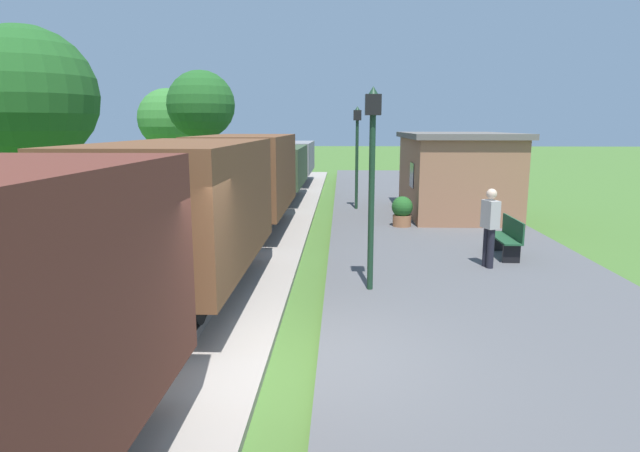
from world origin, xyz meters
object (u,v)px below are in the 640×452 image
Objects in this scene: tree_field_distant at (168,119)px; station_hut at (455,173)px; potted_planter at (402,211)px; tree_field_left at (201,105)px; freight_train at (241,185)px; lamp_post_near at (372,152)px; lamp_post_far at (357,139)px; person_waiting at (490,225)px; tree_trackside_far at (27,96)px; bench_near_hut at (507,237)px.

station_hut is at bearing -43.92° from tree_field_distant.
potted_planter is 12.53m from tree_field_left.
lamp_post_near reaches higher than freight_train.
potted_planter is at bearing -69.14° from lamp_post_far.
person_waiting is 1.87× the size of potted_planter.
tree_trackside_far is at bearing -176.49° from station_hut.
person_waiting is 0.26× the size of tree_trackside_far.
person_waiting is 16.80m from tree_field_left.
lamp_post_far is at bearing 9.07° from tree_trackside_far.
station_hut is 3.65m from lamp_post_far.
freight_train is at bearing -153.41° from station_hut.
potted_planter is (-2.03, 3.73, 0.00)m from bench_near_hut.
person_waiting is (-0.69, -0.98, 0.46)m from bench_near_hut.
tree_field_left is at bearing -72.19° from person_waiting.
bench_near_hut is at bearing -65.03° from lamp_post_far.
tree_trackside_far is 8.08m from tree_field_left.
lamp_post_near is (-3.36, -8.93, 1.15)m from station_hut.
tree_trackside_far is at bearing -89.49° from tree_field_distant.
potted_planter is at bearing 10.37° from freight_train.
station_hut is at bearing 50.94° from potted_planter.
tree_trackside_far is (-10.98, 8.05, 1.43)m from lamp_post_near.
lamp_post_near is 13.69m from tree_trackside_far.
station_hut is 1.01× the size of tree_field_left.
freight_train is 7.40m from bench_near_hut.
station_hut is 3.40m from potted_planter.
lamp_post_near is 0.57× the size of tree_trackside_far.
station_hut is at bearing 26.59° from freight_train.
person_waiting reaches higher than potted_planter.
tree_field_left is (-9.66, 13.42, 3.01)m from person_waiting.
bench_near_hut is at bearing -143.19° from person_waiting.
potted_planter is (4.74, 0.87, -0.86)m from freight_train.
lamp_post_near is at bearing -36.25° from tree_trackside_far.
tree_trackside_far is at bearing 159.36° from bench_near_hut.
bench_near_hut is 1.64× the size of potted_planter.
potted_planter is (-2.06, -2.54, -0.93)m from station_hut.
bench_near_hut is 0.41× the size of lamp_post_far.
tree_field_distant reaches higher than lamp_post_far.
bench_near_hut is 0.23× the size of tree_trackside_far.
person_waiting is (-0.72, -7.25, -0.47)m from station_hut.
station_hut reaches higher than freight_train.
lamp_post_near is at bearing 14.64° from person_waiting.
tree_field_distant reaches higher than person_waiting.
bench_near_hut is at bearing -61.50° from potted_planter.
lamp_post_near is 25.44m from tree_field_distant.
potted_planter is 4.20m from lamp_post_far.
person_waiting is at bearing -32.33° from freight_train.
tree_field_left is at bearing 110.52° from freight_train.
lamp_post_far is at bearing 165.41° from station_hut.
potted_planter is (-1.33, 4.71, -0.46)m from person_waiting.
lamp_post_far is 8.91m from tree_field_left.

